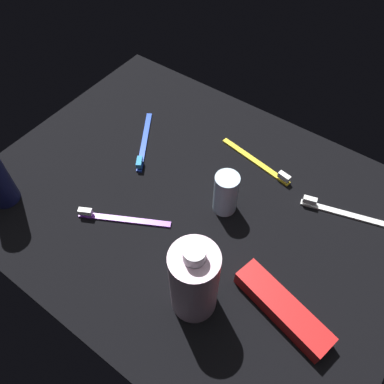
{
  "coord_description": "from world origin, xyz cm",
  "views": [
    {
      "loc": [
        -25.68,
        35.63,
        61.48
      ],
      "look_at": [
        0.0,
        0.0,
        3.0
      ],
      "focal_mm": 35.42,
      "sensor_mm": 36.0,
      "label": 1
    }
  ],
  "objects": [
    {
      "name": "toothbrush_blue",
      "position": [
        17.7,
        -6.15,
        0.61
      ],
      "size": [
        10.72,
        15.8,
        2.1
      ],
      "color": "blue",
      "rests_on": "ground_plane"
    },
    {
      "name": "bodywash_bottle",
      "position": [
        -12.26,
        16.47,
        7.99
      ],
      "size": [
        7.47,
        7.47,
        17.73
      ],
      "color": "silver",
      "rests_on": "ground_plane"
    },
    {
      "name": "toothbrush_white",
      "position": [
        -25.31,
        -14.56,
        0.61
      ],
      "size": [
        17.61,
        6.23,
        2.1
      ],
      "color": "white",
      "rests_on": "ground_plane"
    },
    {
      "name": "toothpaste_box_red",
      "position": [
        -24.88,
        9.63,
        1.6
      ],
      "size": [
        18.14,
        8.47,
        3.2
      ],
      "primitive_type": "cube",
      "rotation": [
        0.0,
        0.0,
        -0.24
      ],
      "color": "red",
      "rests_on": "ground_plane"
    },
    {
      "name": "deodorant_stick",
      "position": [
        -6.04,
        -2.47,
        4.62
      ],
      "size": [
        4.61,
        4.61,
        9.23
      ],
      "primitive_type": "cylinder",
      "color": "silver",
      "rests_on": "ground_plane"
    },
    {
      "name": "toothbrush_purple",
      "position": [
        8.84,
        11.8,
        0.61
      ],
      "size": [
        16.45,
        9.53,
        2.1
      ],
      "color": "purple",
      "rests_on": "ground_plane"
    },
    {
      "name": "ground_plane",
      "position": [
        0.0,
        0.0,
        -0.6
      ],
      "size": [
        84.0,
        64.0,
        1.2
      ],
      "primitive_type": "cube",
      "color": "black"
    },
    {
      "name": "toothbrush_yellow",
      "position": [
        -6.06,
        -16.23,
        0.61
      ],
      "size": [
        17.94,
        4.22,
        2.1
      ],
      "color": "yellow",
      "rests_on": "ground_plane"
    }
  ]
}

